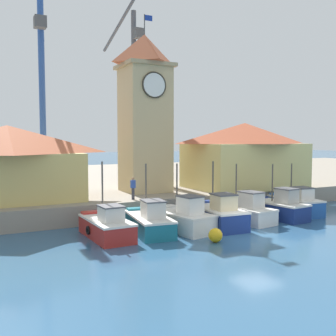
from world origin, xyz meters
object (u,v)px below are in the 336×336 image
Objects in this scene: fishing_boat_left_outer at (149,222)px; fishing_boat_center at (243,211)px; fishing_boat_far_left at (106,226)px; fishing_boat_right_inner at (296,204)px; warehouse_right at (244,155)px; port_crane_near at (133,111)px; port_crane_far at (43,115)px; mooring_buoy at (215,235)px; fishing_boat_left_inner at (183,219)px; fishing_boat_mid_right at (278,208)px; dock_worker_near_tower at (133,188)px; fishing_boat_mid_left at (217,215)px; clock_tower at (145,110)px; warehouse_left at (8,163)px.

fishing_boat_left_outer is 0.97× the size of fishing_boat_center.
fishing_boat_right_inner is at bearing 1.66° from fishing_boat_far_left.
warehouse_right reaches higher than fishing_boat_right_inner.
port_crane_near is at bearing 70.76° from fishing_boat_left_outer.
mooring_buoy is at bearing -72.92° from port_crane_far.
fishing_boat_center is (5.19, 0.66, -0.06)m from fishing_boat_left_inner.
fishing_boat_mid_right is 10.64m from dock_worker_near_tower.
fishing_boat_right_inner is at bearing 17.01° from fishing_boat_mid_right.
fishing_boat_left_inner is at bearing -5.73° from fishing_boat_far_left.
port_crane_near is (-5.74, 19.12, 8.13)m from fishing_boat_right_inner.
fishing_boat_center is 20.32m from port_crane_far.
fishing_boat_left_outer reaches higher than fishing_boat_center.
fishing_boat_mid_left is 3.91m from mooring_buoy.
clock_tower is 10.00m from warehouse_right.
fishing_boat_left_inner is at bearing -98.41° from clock_tower.
fishing_boat_mid_right is 0.27× the size of port_crane_far.
port_crane_far is (-16.14, 15.31, 7.17)m from fishing_boat_right_inner.
fishing_boat_center is at bearing -34.35° from dock_worker_near_tower.
fishing_boat_far_left is at bearing -59.66° from warehouse_left.
warehouse_right is at bearing -3.10° from warehouse_left.
fishing_boat_mid_right is 22.28m from port_crane_far.
warehouse_right is at bearing -29.17° from port_crane_far.
warehouse_right reaches higher than fishing_boat_mid_left.
warehouse_right reaches higher than fishing_boat_far_left.
fishing_boat_mid_right is at bearing -108.69° from warehouse_right.
clock_tower is (1.31, 8.88, 7.39)m from fishing_boat_left_inner.
fishing_boat_mid_right is (12.85, -0.30, 0.08)m from fishing_boat_far_left.
fishing_boat_mid_left is 19.60m from port_crane_far.
fishing_boat_left_inner is at bearing -174.93° from fishing_boat_right_inner.
fishing_boat_mid_left is 0.48× the size of warehouse_left.
warehouse_right is at bearing 10.38° from dock_worker_near_tower.
fishing_boat_far_left is at bearing -126.18° from clock_tower.
fishing_boat_left_inner reaches higher than dock_worker_near_tower.
fishing_boat_mid_left is at bearing -1.25° from fishing_boat_left_inner.
warehouse_left is 12.82× the size of mooring_buoy.
mooring_buoy is (5.12, -3.70, -0.31)m from fishing_boat_far_left.
warehouse_right reaches higher than mooring_buoy.
fishing_boat_left_inner is 0.46× the size of warehouse_left.
port_crane_near reaches higher than warehouse_right.
warehouse_left is at bearing 152.33° from fishing_boat_center.
fishing_boat_mid_left is at bearing -5.15° from fishing_boat_left_outer.
port_crane_near is at bearing 83.88° from fishing_boat_mid_left.
fishing_boat_right_inner is at bearing -43.48° from port_crane_far.
fishing_boat_right_inner is 0.27× the size of port_crane_far.
fishing_boat_left_inner reaches higher than fishing_boat_center.
port_crane_near is at bearing 91.39° from fishing_boat_center.
fishing_boat_far_left reaches higher than mooring_buoy.
fishing_boat_center is (7.34, 0.29, -0.00)m from fishing_boat_left_outer.
port_crane_far is at bearing 150.83° from warehouse_right.
clock_tower is (-3.88, 8.22, 7.45)m from fishing_boat_center.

